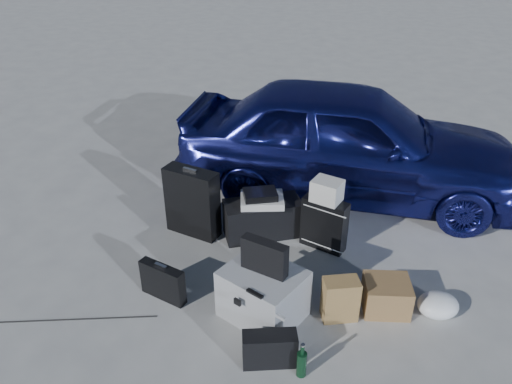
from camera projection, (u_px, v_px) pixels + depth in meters
ground at (244, 312)px, 4.05m from camera, size 60.00×60.00×0.00m
car at (348, 140)px, 5.46m from camera, size 3.73×1.59×1.26m
pelican_case at (263, 294)px, 3.92m from camera, size 0.74×0.68×0.43m
laptop_bag at (264, 257)px, 3.75m from camera, size 0.38×0.19×0.28m
briefcase at (163, 282)px, 4.12m from camera, size 0.42×0.20×0.32m
suitcase_left at (192, 202)px, 4.86m from camera, size 0.56×0.31×0.70m
suitcase_right at (324, 224)px, 4.69m from camera, size 0.45×0.28×0.51m
white_carton at (327, 191)px, 4.52m from camera, size 0.31×0.27×0.21m
duffel_bag at (263, 218)px, 4.90m from camera, size 0.81×0.63×0.37m
flat_box_white at (262, 200)px, 4.78m from camera, size 0.48×0.41×0.07m
flat_box_black at (260, 195)px, 4.73m from camera, size 0.37×0.33×0.07m
kraft_bag at (340, 299)px, 3.91m from camera, size 0.32×0.26×0.37m
cardboard_box at (386, 296)px, 4.01m from camera, size 0.42×0.38×0.27m
plastic_bag at (438, 305)px, 3.98m from camera, size 0.42×0.39×0.18m
messenger_bag at (270, 349)px, 3.53m from camera, size 0.41×0.26×0.27m
green_bottle at (302, 360)px, 3.44m from camera, size 0.09×0.09×0.28m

